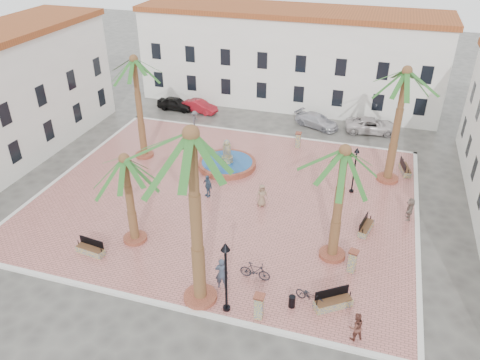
% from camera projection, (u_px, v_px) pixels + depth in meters
% --- Properties ---
extents(ground, '(120.00, 120.00, 0.00)m').
position_uv_depth(ground, '(227.00, 197.00, 33.55)').
color(ground, '#56544F').
rests_on(ground, ground).
extents(plaza, '(26.00, 22.00, 0.15)m').
position_uv_depth(plaza, '(227.00, 196.00, 33.52)').
color(plaza, '#BE6D66').
rests_on(plaza, ground).
extents(kerb_n, '(26.30, 0.30, 0.16)m').
position_uv_depth(kerb_n, '(265.00, 134.00, 42.57)').
color(kerb_n, silver).
rests_on(kerb_n, ground).
extents(kerb_s, '(26.30, 0.30, 0.16)m').
position_uv_depth(kerb_s, '(160.00, 304.00, 24.46)').
color(kerb_s, silver).
rests_on(kerb_s, ground).
extents(kerb_e, '(0.30, 22.30, 0.16)m').
position_uv_depth(kerb_e, '(417.00, 228.00, 30.19)').
color(kerb_e, silver).
rests_on(kerb_e, ground).
extents(kerb_w, '(0.30, 22.30, 0.16)m').
position_uv_depth(kerb_w, '(71.00, 170.00, 36.84)').
color(kerb_w, silver).
rests_on(kerb_w, ground).
extents(building_north, '(30.40, 7.40, 9.50)m').
position_uv_depth(building_north, '(289.00, 57.00, 47.60)').
color(building_north, white).
rests_on(building_north, ground).
extents(fountain, '(4.56, 4.56, 2.36)m').
position_uv_depth(fountain, '(227.00, 163.00, 37.02)').
color(fountain, '#9A4833').
rests_on(fountain, plaza).
extents(palm_nw, '(4.83, 4.83, 8.43)m').
position_uv_depth(palm_nw, '(135.00, 70.00, 35.10)').
color(palm_nw, '#9A4833').
rests_on(palm_nw, plaza).
extents(palm_sw, '(4.72, 4.72, 6.01)m').
position_uv_depth(palm_sw, '(126.00, 170.00, 26.55)').
color(palm_sw, '#9A4833').
rests_on(palm_sw, plaza).
extents(palm_s, '(5.74, 5.74, 9.95)m').
position_uv_depth(palm_s, '(192.00, 155.00, 20.37)').
color(palm_s, '#9A4833').
rests_on(palm_s, plaza).
extents(palm_e, '(5.03, 5.03, 7.33)m').
position_uv_depth(palm_e, '(343.00, 164.00, 24.59)').
color(palm_e, '#9A4833').
rests_on(palm_e, plaza).
extents(palm_ne, '(5.25, 5.25, 8.78)m').
position_uv_depth(palm_ne, '(405.00, 84.00, 31.59)').
color(palm_ne, '#9A4833').
rests_on(palm_ne, plaza).
extents(bench_s, '(1.85, 0.77, 0.95)m').
position_uv_depth(bench_s, '(91.00, 250.00, 27.78)').
color(bench_s, gray).
rests_on(bench_s, plaza).
extents(bench_se, '(2.00, 1.66, 1.06)m').
position_uv_depth(bench_se, '(333.00, 302.00, 24.03)').
color(bench_se, gray).
rests_on(bench_se, plaza).
extents(bench_e, '(0.93, 1.86, 0.94)m').
position_uv_depth(bench_e, '(366.00, 228.00, 29.67)').
color(bench_e, gray).
rests_on(bench_e, plaza).
extents(bench_ne, '(0.98, 1.95, 0.99)m').
position_uv_depth(bench_ne, '(405.00, 169.00, 36.22)').
color(bench_ne, gray).
rests_on(bench_ne, plaza).
extents(lamppost_s, '(0.47, 0.47, 4.30)m').
position_uv_depth(lamppost_s, '(226.00, 266.00, 22.56)').
color(lamppost_s, black).
rests_on(lamppost_s, plaza).
extents(lamppost_e, '(0.39, 0.39, 3.57)m').
position_uv_depth(lamppost_e, '(355.00, 162.00, 32.67)').
color(lamppost_e, black).
rests_on(lamppost_e, plaza).
extents(bollard_se, '(0.53, 0.53, 1.46)m').
position_uv_depth(bollard_se, '(259.00, 306.00, 23.20)').
color(bollard_se, gray).
rests_on(bollard_se, plaza).
extents(bollard_n, '(0.50, 0.50, 1.37)m').
position_uv_depth(bollard_n, '(298.00, 140.00, 39.79)').
color(bollard_n, gray).
rests_on(bollard_n, plaza).
extents(bollard_e, '(0.61, 0.61, 1.44)m').
position_uv_depth(bollard_e, '(353.00, 261.00, 26.17)').
color(bollard_e, gray).
rests_on(bollard_e, plaza).
extents(litter_bin, '(0.35, 0.35, 0.69)m').
position_uv_depth(litter_bin, '(292.00, 302.00, 24.03)').
color(litter_bin, black).
rests_on(litter_bin, plaza).
extents(cyclist_a, '(0.79, 0.61, 1.94)m').
position_uv_depth(cyclist_a, '(222.00, 273.00, 24.95)').
color(cyclist_a, '#343E51').
rests_on(cyclist_a, plaza).
extents(bicycle_a, '(1.82, 1.13, 0.90)m').
position_uv_depth(bicycle_a, '(311.00, 296.00, 24.22)').
color(bicycle_a, black).
rests_on(bicycle_a, plaza).
extents(cyclist_b, '(0.96, 0.91, 1.57)m').
position_uv_depth(cyclist_b, '(356.00, 327.00, 22.03)').
color(cyclist_b, '#592D24').
rests_on(cyclist_b, plaza).
extents(bicycle_b, '(1.78, 0.58, 1.05)m').
position_uv_depth(bicycle_b, '(255.00, 271.00, 25.76)').
color(bicycle_b, black).
rests_on(bicycle_b, plaza).
extents(pedestrian_fountain_a, '(0.95, 0.86, 1.64)m').
position_uv_depth(pedestrian_fountain_a, '(262.00, 195.00, 31.94)').
color(pedestrian_fountain_a, '#8A6D55').
rests_on(pedestrian_fountain_a, plaza).
extents(pedestrian_fountain_b, '(1.05, 0.88, 1.68)m').
position_uv_depth(pedestrian_fountain_b, '(208.00, 186.00, 33.00)').
color(pedestrian_fountain_b, '#31465D').
rests_on(pedestrian_fountain_b, plaza).
extents(pedestrian_north, '(0.75, 1.13, 1.63)m').
position_uv_depth(pedestrian_north, '(195.00, 119.00, 43.32)').
color(pedestrian_north, '#4A494E').
rests_on(pedestrian_north, plaza).
extents(pedestrian_east, '(0.53, 1.49, 1.59)m').
position_uv_depth(pedestrian_east, '(410.00, 209.00, 30.56)').
color(pedestrian_east, '#7D695E').
rests_on(pedestrian_east, plaza).
extents(car_black, '(3.86, 1.68, 1.29)m').
position_uv_depth(car_black, '(176.00, 104.00, 47.65)').
color(car_black, black).
rests_on(car_black, ground).
extents(car_red, '(3.91, 2.03, 1.23)m').
position_uv_depth(car_red, '(199.00, 106.00, 47.09)').
color(car_red, maroon).
rests_on(car_red, ground).
extents(car_silver, '(4.65, 3.36, 1.25)m').
position_uv_depth(car_silver, '(317.00, 121.00, 43.90)').
color(car_silver, silver).
rests_on(car_silver, ground).
extents(car_white, '(5.04, 2.81, 1.33)m').
position_uv_depth(car_white, '(372.00, 126.00, 42.83)').
color(car_white, beige).
rests_on(car_white, ground).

